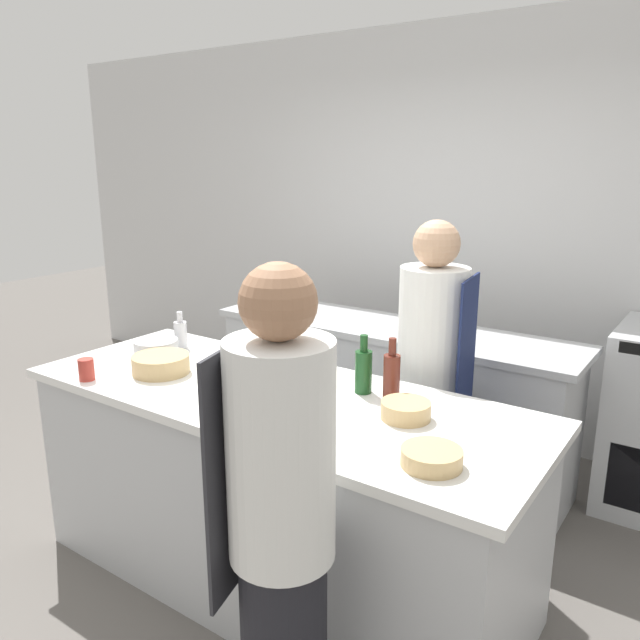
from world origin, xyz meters
name	(u,v)px	position (x,y,z in m)	size (l,w,h in m)	color
ground_plane	(278,578)	(0.00, 0.00, 0.00)	(16.00, 16.00, 0.00)	#605B56
wall_back	(468,236)	(0.00, 2.13, 1.40)	(8.00, 0.06, 2.80)	silver
prep_counter	(276,489)	(0.00, 0.00, 0.47)	(2.34, 0.89, 0.93)	#B7BABC
pass_counter	(389,398)	(-0.11, 1.26, 0.47)	(2.29, 0.58, 0.93)	#B7BABC
chef_at_prep_near	(281,531)	(0.57, -0.68, 0.84)	(0.37, 0.35, 1.66)	black
chef_at_stove	(431,385)	(0.40, 0.73, 0.83)	(0.36, 0.35, 1.64)	black
bottle_olive_oil	(260,386)	(0.06, -0.16, 1.03)	(0.06, 0.06, 0.23)	#2D5175
bottle_vinegar	(181,334)	(-0.82, 0.23, 1.01)	(0.07, 0.07, 0.20)	silver
bottle_wine	(310,369)	(0.12, 0.10, 1.04)	(0.07, 0.07, 0.26)	black
bottle_cooking_oil	(392,375)	(0.45, 0.23, 1.04)	(0.07, 0.07, 0.26)	#5B2319
bottle_sauce	(363,370)	(0.32, 0.22, 1.04)	(0.07, 0.07, 0.26)	#19471E
bottle_water	(252,358)	(-0.25, 0.14, 1.01)	(0.07, 0.07, 0.18)	#B2A84C
bowl_mixing_large	(156,348)	(-0.82, 0.05, 0.98)	(0.22, 0.22, 0.09)	#B7BABC
bowl_prep_small	(406,410)	(0.60, 0.08, 0.97)	(0.20, 0.20, 0.07)	tan
bowl_ceramic_blue	(432,457)	(0.84, -0.22, 0.96)	(0.21, 0.21, 0.06)	tan
bowl_wooden_salad	(161,364)	(-0.60, -0.11, 0.98)	(0.27, 0.27, 0.09)	tan
cup	(86,369)	(-0.80, -0.37, 0.99)	(0.07, 0.07, 0.10)	#B2382D
stockpot	(433,317)	(0.14, 1.31, 1.02)	(0.26, 0.26, 0.16)	#B7BABC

